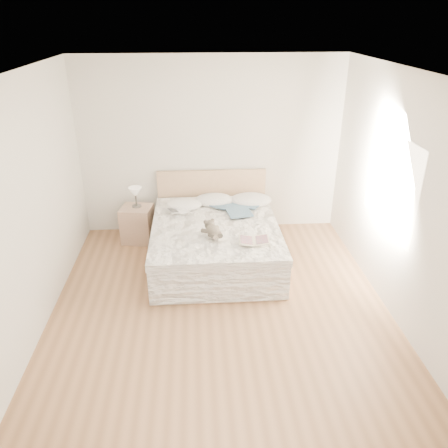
{
  "coord_description": "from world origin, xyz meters",
  "views": [
    {
      "loc": [
        -0.25,
        -4.26,
        3.2
      ],
      "look_at": [
        0.12,
        1.05,
        0.62
      ],
      "focal_mm": 35.0,
      "sensor_mm": 36.0,
      "label": 1
    }
  ],
  "objects_px": {
    "childrens_book": "(254,241)",
    "teddy_bear": "(213,235)",
    "photo_book": "(178,211)",
    "nightstand": "(138,224)",
    "bed": "(215,240)",
    "table_lamp": "(135,193)"
  },
  "relations": [
    {
      "from": "childrens_book",
      "to": "teddy_bear",
      "type": "distance_m",
      "value": 0.53
    },
    {
      "from": "photo_book",
      "to": "nightstand",
      "type": "bearing_deg",
      "value": 127.23
    },
    {
      "from": "bed",
      "to": "photo_book",
      "type": "relative_size",
      "value": 7.31
    },
    {
      "from": "bed",
      "to": "nightstand",
      "type": "height_order",
      "value": "bed"
    },
    {
      "from": "photo_book",
      "to": "bed",
      "type": "bearing_deg",
      "value": -55.55
    },
    {
      "from": "photo_book",
      "to": "childrens_book",
      "type": "distance_m",
      "value": 1.38
    },
    {
      "from": "table_lamp",
      "to": "photo_book",
      "type": "height_order",
      "value": "table_lamp"
    },
    {
      "from": "bed",
      "to": "childrens_book",
      "type": "relative_size",
      "value": 5.45
    },
    {
      "from": "table_lamp",
      "to": "teddy_bear",
      "type": "xyz_separation_m",
      "value": [
        1.1,
        -1.19,
        -0.13
      ]
    },
    {
      "from": "photo_book",
      "to": "childrens_book",
      "type": "relative_size",
      "value": 0.75
    },
    {
      "from": "table_lamp",
      "to": "teddy_bear",
      "type": "distance_m",
      "value": 1.63
    },
    {
      "from": "bed",
      "to": "photo_book",
      "type": "height_order",
      "value": "bed"
    },
    {
      "from": "table_lamp",
      "to": "photo_book",
      "type": "xyz_separation_m",
      "value": [
        0.64,
        -0.37,
        -0.15
      ]
    },
    {
      "from": "childrens_book",
      "to": "teddy_bear",
      "type": "xyz_separation_m",
      "value": [
        -0.51,
        0.16,
        0.02
      ]
    },
    {
      "from": "bed",
      "to": "teddy_bear",
      "type": "bearing_deg",
      "value": -95.36
    },
    {
      "from": "bed",
      "to": "teddy_bear",
      "type": "height_order",
      "value": "bed"
    },
    {
      "from": "bed",
      "to": "nightstand",
      "type": "xyz_separation_m",
      "value": [
        -1.16,
        0.65,
        -0.03
      ]
    },
    {
      "from": "table_lamp",
      "to": "nightstand",
      "type": "bearing_deg",
      "value": -107.49
    },
    {
      "from": "table_lamp",
      "to": "teddy_bear",
      "type": "relative_size",
      "value": 0.99
    },
    {
      "from": "nightstand",
      "to": "childrens_book",
      "type": "height_order",
      "value": "childrens_book"
    },
    {
      "from": "nightstand",
      "to": "childrens_book",
      "type": "xyz_separation_m",
      "value": [
        1.62,
        -1.32,
        0.35
      ]
    },
    {
      "from": "bed",
      "to": "table_lamp",
      "type": "height_order",
      "value": "bed"
    }
  ]
}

